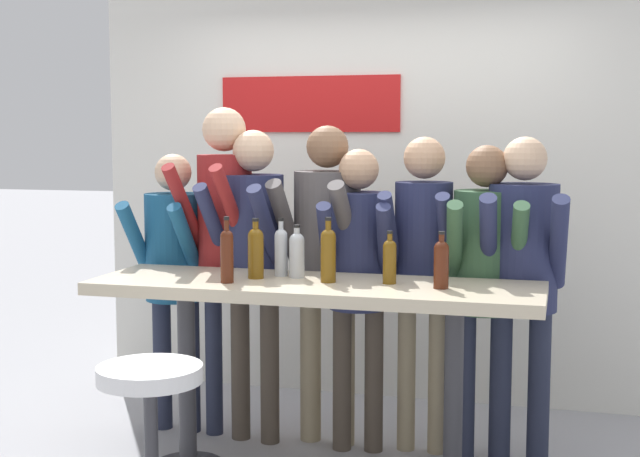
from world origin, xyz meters
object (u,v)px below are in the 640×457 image
person_center_left (253,249)px  wine_bottle_1 (256,250)px  person_far_right (485,267)px  wine_bottle_5 (297,253)px  wine_bottle_4 (281,250)px  wine_bottle_0 (328,253)px  wine_bottle_3 (441,262)px  bar_stool (151,422)px  person_center_right (358,264)px  person_far_left (174,261)px  person_right (423,256)px  wine_bottle_2 (227,253)px  person_center (327,248)px  person_rightmost (523,264)px  tasting_table (315,313)px  wine_bottle_6 (390,259)px  person_left (224,229)px

person_center_left → wine_bottle_1: size_ratio=5.79×
person_far_right → wine_bottle_5: 0.98m
person_center_left → wine_bottle_4: (0.27, -0.34, 0.05)m
wine_bottle_1 → wine_bottle_0: bearing=-2.7°
person_far_right → wine_bottle_3: (-0.16, -0.52, 0.09)m
bar_stool → person_center_right: (0.61, 1.23, 0.52)m
bar_stool → person_center_left: person_center_left is taller
person_far_left → person_right: bearing=4.4°
bar_stool → wine_bottle_3: size_ratio=2.79×
person_center_left → wine_bottle_2: bearing=-76.0°
person_far_left → person_center: (0.89, 0.03, 0.10)m
person_center_right → person_rightmost: person_rightmost is taller
wine_bottle_4 → wine_bottle_5: wine_bottle_4 is taller
wine_bottle_2 → wine_bottle_5: 0.37m
tasting_table → person_right: size_ratio=1.29×
tasting_table → person_center: (-0.09, 0.56, 0.24)m
person_center_left → wine_bottle_0: bearing=-34.2°
tasting_table → wine_bottle_6: size_ratio=8.59×
person_center_right → wine_bottle_2: (-0.50, -0.61, 0.12)m
wine_bottle_6 → wine_bottle_4: bearing=171.4°
person_rightmost → wine_bottle_4: size_ratio=5.80×
person_center → person_left: bearing=-168.3°
person_far_left → wine_bottle_2: bearing=-45.4°
wine_bottle_3 → wine_bottle_6: (-0.25, 0.07, -0.01)m
person_rightmost → wine_bottle_5: person_rightmost is taller
person_rightmost → wine_bottle_6: size_ratio=6.69×
person_far_right → person_far_left: bearing=172.5°
person_center → person_far_right: (0.86, -0.06, -0.06)m
person_far_left → person_right: 1.42m
person_left → person_center_right: size_ratio=1.14×
wine_bottle_2 → wine_bottle_4: (0.19, 0.27, -0.01)m
person_far_right → wine_bottle_5: size_ratio=6.27×
wine_bottle_0 → wine_bottle_1: wine_bottle_0 is taller
person_left → wine_bottle_6: 1.12m
person_center_left → wine_bottle_3: bearing=-18.2°
wine_bottle_0 → wine_bottle_4: 0.30m
tasting_table → person_center_right: size_ratio=1.34×
person_center_right → person_right: bearing=5.7°
wine_bottle_2 → wine_bottle_3: size_ratio=1.20×
person_far_left → person_center_right: person_center_right is taller
person_center → person_right: (0.53, 0.00, -0.02)m
wine_bottle_0 → person_center_right: bearing=85.0°
person_rightmost → bar_stool: bearing=-142.0°
person_right → wine_bottle_3: bearing=-72.3°
wine_bottle_2 → wine_bottle_4: size_ratio=1.09×
person_center_right → person_rightmost: bearing=-6.3°
wine_bottle_2 → person_left: bearing=112.5°
person_right → person_center_left: bearing=-174.0°
wine_bottle_0 → wine_bottle_3: 0.55m
person_rightmost → person_center: bearing=174.2°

